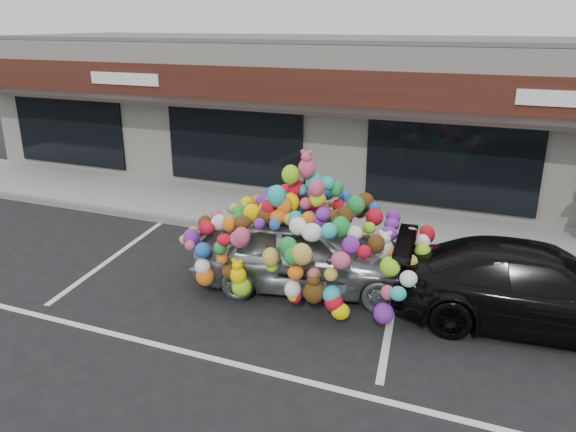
% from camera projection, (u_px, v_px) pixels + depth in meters
% --- Properties ---
extents(ground, '(90.00, 90.00, 0.00)m').
position_uv_depth(ground, '(243.00, 287.00, 10.61)').
color(ground, black).
rests_on(ground, ground).
extents(shop_building, '(24.00, 7.20, 4.31)m').
position_uv_depth(shop_building, '(365.00, 110.00, 17.26)').
color(shop_building, silver).
rests_on(shop_building, ground).
extents(sidewalk, '(26.00, 3.00, 0.15)m').
position_uv_depth(sidewalk, '(315.00, 218.00, 14.07)').
color(sidewalk, '#989892').
rests_on(sidewalk, ground).
extents(kerb, '(26.00, 0.18, 0.16)m').
position_uv_depth(kerb, '(293.00, 239.00, 12.76)').
color(kerb, slate).
rests_on(kerb, ground).
extents(parking_stripe_left, '(0.73, 4.37, 0.01)m').
position_uv_depth(parking_stripe_left, '(113.00, 258.00, 11.93)').
color(parking_stripe_left, silver).
rests_on(parking_stripe_left, ground).
extents(parking_stripe_mid, '(0.73, 4.37, 0.01)m').
position_uv_depth(parking_stripe_mid, '(392.00, 310.00, 9.77)').
color(parking_stripe_mid, silver).
rests_on(parking_stripe_mid, ground).
extents(lane_line, '(14.00, 0.12, 0.01)m').
position_uv_depth(lane_line, '(297.00, 379.00, 7.88)').
color(lane_line, silver).
rests_on(lane_line, ground).
extents(toy_car, '(3.07, 4.81, 2.63)m').
position_uv_depth(toy_car, '(308.00, 243.00, 10.35)').
color(toy_car, '#B4BBBF').
rests_on(toy_car, ground).
extents(black_sedan, '(2.37, 4.82, 1.35)m').
position_uv_depth(black_sedan, '(539.00, 288.00, 9.07)').
color(black_sedan, black).
rests_on(black_sedan, ground).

